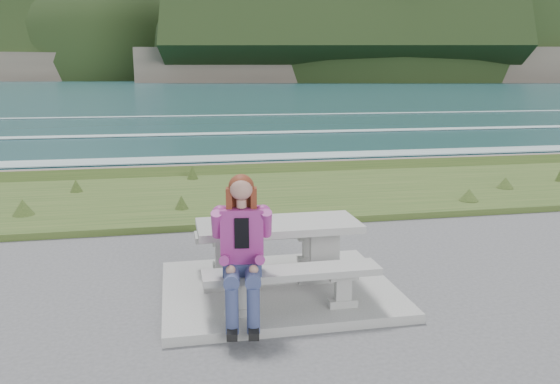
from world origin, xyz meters
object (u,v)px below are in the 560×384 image
(picnic_table, at_px, (278,236))
(bench_landward, at_px, (292,278))
(seated_woman, at_px, (242,270))
(bench_seaward, at_px, (268,238))

(picnic_table, xyz_separation_m, bench_landward, (0.00, -0.70, -0.23))
(bench_landward, bearing_deg, picnic_table, 90.00)
(seated_woman, bearing_deg, bench_landward, 22.32)
(bench_seaward, xyz_separation_m, seated_woman, (-0.52, -1.54, 0.18))
(bench_landward, xyz_separation_m, bench_seaward, (0.00, 1.40, 0.00))
(picnic_table, distance_m, bench_seaward, 0.74)
(picnic_table, xyz_separation_m, seated_woman, (-0.52, -0.84, -0.06))
(picnic_table, relative_size, bench_seaward, 1.00)
(picnic_table, distance_m, seated_woman, 0.99)
(picnic_table, xyz_separation_m, bench_seaward, (0.00, 0.70, -0.23))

